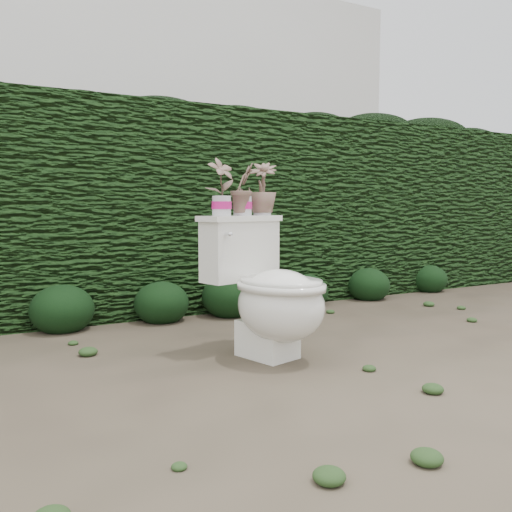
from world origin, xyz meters
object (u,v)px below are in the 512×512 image
toilet (270,294)px  potted_plant_center (243,191)px  potted_plant_right (262,190)px  potted_plant_left (221,188)px

toilet → potted_plant_center: (-0.04, 0.24, 0.56)m
toilet → potted_plant_center: potted_plant_center is taller
toilet → potted_plant_right: 0.64m
toilet → potted_plant_right: (0.11, 0.28, 0.57)m
potted_plant_right → potted_plant_center: bearing=-129.1°
potted_plant_left → potted_plant_center: potted_plant_left is taller
toilet → potted_plant_center: bearing=85.5°
toilet → potted_plant_left: (-0.19, 0.20, 0.57)m
potted_plant_left → potted_plant_center: bearing=2.2°
potted_plant_center → potted_plant_right: size_ratio=0.95×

